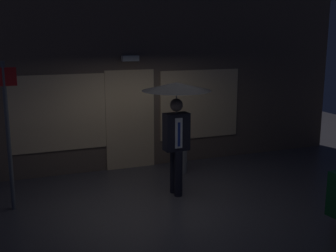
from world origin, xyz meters
TOP-DOWN VIEW (x-y plane):
  - ground_plane at (0.00, 0.00)m, footprint 18.00×18.00m
  - building_facade at (0.00, 2.35)m, footprint 10.60×0.48m
  - person_with_umbrella at (0.33, 0.28)m, footprint 1.25×1.25m
  - street_sign_post at (-2.55, 0.62)m, footprint 0.40×0.07m
  - sidewalk_bollard at (0.91, 1.47)m, footprint 0.28×0.28m

SIDE VIEW (x-z plane):
  - ground_plane at x=0.00m, z-range 0.00..0.00m
  - sidewalk_bollard at x=0.91m, z-range 0.00..0.67m
  - street_sign_post at x=-2.55m, z-range 0.16..2.70m
  - person_with_umbrella at x=0.33m, z-range 0.62..2.73m
  - building_facade at x=0.00m, z-range -0.02..4.13m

